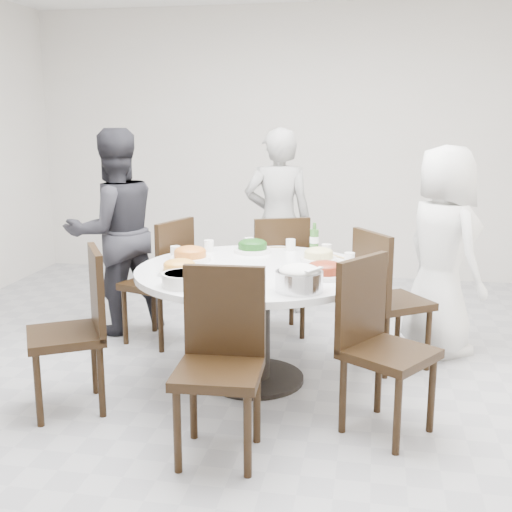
% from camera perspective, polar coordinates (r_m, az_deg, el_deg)
% --- Properties ---
extents(floor, '(6.00, 6.00, 0.01)m').
position_cam_1_polar(floor, '(4.18, 0.90, -11.48)').
color(floor, '#A1A1A5').
rests_on(floor, ground).
extents(wall_back, '(6.00, 0.01, 2.80)m').
position_cam_1_polar(wall_back, '(6.81, 5.18, 9.88)').
color(wall_back, silver).
rests_on(wall_back, ground).
extents(dining_table, '(1.50, 1.50, 0.75)m').
position_cam_1_polar(dining_table, '(4.13, -0.13, -6.18)').
color(dining_table, white).
rests_on(dining_table, floor).
extents(chair_ne, '(0.58, 0.58, 0.95)m').
position_cam_1_polar(chair_ne, '(4.45, 12.15, -3.76)').
color(chair_ne, black).
rests_on(chair_ne, floor).
extents(chair_n, '(0.54, 0.54, 0.95)m').
position_cam_1_polar(chair_n, '(5.01, 1.81, -1.67)').
color(chair_n, black).
rests_on(chair_n, floor).
extents(chair_nw, '(0.54, 0.54, 0.95)m').
position_cam_1_polar(chair_nw, '(4.88, -8.88, -2.21)').
color(chair_nw, black).
rests_on(chair_nw, floor).
extents(chair_sw, '(0.58, 0.58, 0.95)m').
position_cam_1_polar(chair_sw, '(3.87, -16.61, -6.48)').
color(chair_sw, black).
rests_on(chair_sw, floor).
extents(chair_s, '(0.44, 0.44, 0.95)m').
position_cam_1_polar(chair_s, '(3.21, -3.38, -9.93)').
color(chair_s, black).
rests_on(chair_s, floor).
extents(chair_se, '(0.58, 0.58, 0.95)m').
position_cam_1_polar(chair_se, '(3.51, 11.77, -8.13)').
color(chair_se, black).
rests_on(chair_se, floor).
extents(diner_right, '(0.79, 0.87, 1.50)m').
position_cam_1_polar(diner_right, '(4.75, 16.25, 0.43)').
color(diner_right, silver).
rests_on(diner_right, floor).
extents(diner_middle, '(0.63, 0.46, 1.59)m').
position_cam_1_polar(diner_middle, '(5.52, 1.99, 3.07)').
color(diner_middle, black).
rests_on(diner_middle, floor).
extents(diner_left, '(0.98, 0.97, 1.60)m').
position_cam_1_polar(diner_left, '(5.14, -12.47, 2.11)').
color(diner_left, black).
rests_on(diner_left, floor).
extents(dish_greens, '(0.26, 0.26, 0.07)m').
position_cam_1_polar(dish_greens, '(4.50, -0.31, 0.76)').
color(dish_greens, white).
rests_on(dish_greens, dining_table).
extents(dish_pale, '(0.24, 0.24, 0.07)m').
position_cam_1_polar(dish_pale, '(4.24, 5.59, -0.04)').
color(dish_pale, white).
rests_on(dish_pale, dining_table).
extents(dish_orange, '(0.27, 0.27, 0.07)m').
position_cam_1_polar(dish_orange, '(4.27, -5.87, 0.08)').
color(dish_orange, white).
rests_on(dish_orange, dining_table).
extents(dish_redbrown, '(0.27, 0.27, 0.07)m').
position_cam_1_polar(dish_redbrown, '(3.83, 6.15, -1.37)').
color(dish_redbrown, white).
rests_on(dish_redbrown, dining_table).
extents(dish_tofu, '(0.25, 0.25, 0.06)m').
position_cam_1_polar(dish_tofu, '(3.90, -6.82, -1.17)').
color(dish_tofu, white).
rests_on(dish_tofu, dining_table).
extents(rice_bowl, '(0.26, 0.26, 0.11)m').
position_cam_1_polar(rice_bowl, '(3.51, 3.86, -2.25)').
color(rice_bowl, silver).
rests_on(rice_bowl, dining_table).
extents(soup_bowl, '(0.25, 0.25, 0.08)m').
position_cam_1_polar(soup_bowl, '(3.63, -6.45, -2.09)').
color(soup_bowl, white).
rests_on(soup_bowl, dining_table).
extents(beverage_bottle, '(0.06, 0.06, 0.21)m').
position_cam_1_polar(beverage_bottle, '(4.49, 5.21, 1.63)').
color(beverage_bottle, '#326829').
rests_on(beverage_bottle, dining_table).
extents(tea_cups, '(0.07, 0.07, 0.08)m').
position_cam_1_polar(tea_cups, '(4.63, 1.09, 1.15)').
color(tea_cups, white).
rests_on(tea_cups, dining_table).
extents(chopsticks, '(0.24, 0.04, 0.01)m').
position_cam_1_polar(chopsticks, '(4.65, 1.55, 0.79)').
color(chopsticks, tan).
rests_on(chopsticks, dining_table).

